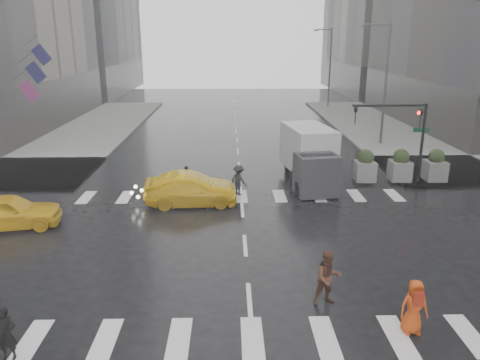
{
  "coord_description": "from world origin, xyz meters",
  "views": [
    {
      "loc": [
        -0.59,
        -16.94,
        7.85
      ],
      "look_at": [
        -0.16,
        2.0,
        2.1
      ],
      "focal_mm": 35.0,
      "sensor_mm": 36.0,
      "label": 1
    }
  ],
  "objects_px": {
    "pedestrian_orange": "(414,307)",
    "box_truck": "(310,155)",
    "taxi_mid": "(190,188)",
    "pedestrian_brown": "(328,278)",
    "taxi_front": "(7,212)",
    "traffic_signal_pole": "(406,127)"
  },
  "relations": [
    {
      "from": "taxi_mid",
      "to": "pedestrian_orange",
      "type": "bearing_deg",
      "value": -147.89
    },
    {
      "from": "taxi_front",
      "to": "taxi_mid",
      "type": "relative_size",
      "value": 0.99
    },
    {
      "from": "taxi_mid",
      "to": "taxi_front",
      "type": "bearing_deg",
      "value": 112.83
    },
    {
      "from": "traffic_signal_pole",
      "to": "pedestrian_orange",
      "type": "bearing_deg",
      "value": -108.27
    },
    {
      "from": "traffic_signal_pole",
      "to": "pedestrian_orange",
      "type": "xyz_separation_m",
      "value": [
        -4.56,
        -13.81,
        -2.41
      ]
    },
    {
      "from": "pedestrian_brown",
      "to": "taxi_mid",
      "type": "height_order",
      "value": "pedestrian_brown"
    },
    {
      "from": "pedestrian_brown",
      "to": "taxi_front",
      "type": "bearing_deg",
      "value": 141.17
    },
    {
      "from": "pedestrian_brown",
      "to": "taxi_front",
      "type": "height_order",
      "value": "pedestrian_brown"
    },
    {
      "from": "traffic_signal_pole",
      "to": "taxi_mid",
      "type": "distance_m",
      "value": 12.15
    },
    {
      "from": "taxi_front",
      "to": "box_truck",
      "type": "bearing_deg",
      "value": -78.07
    },
    {
      "from": "traffic_signal_pole",
      "to": "pedestrian_brown",
      "type": "xyz_separation_m",
      "value": [
        -6.62,
        -12.29,
        -2.33
      ]
    },
    {
      "from": "traffic_signal_pole",
      "to": "pedestrian_orange",
      "type": "relative_size",
      "value": 2.83
    },
    {
      "from": "pedestrian_orange",
      "to": "box_truck",
      "type": "relative_size",
      "value": 0.27
    },
    {
      "from": "taxi_mid",
      "to": "box_truck",
      "type": "bearing_deg",
      "value": -66.04
    },
    {
      "from": "pedestrian_orange",
      "to": "taxi_mid",
      "type": "height_order",
      "value": "pedestrian_orange"
    },
    {
      "from": "taxi_front",
      "to": "box_truck",
      "type": "xyz_separation_m",
      "value": [
        14.02,
        6.13,
        0.9
      ]
    },
    {
      "from": "taxi_front",
      "to": "pedestrian_orange",
      "type": "bearing_deg",
      "value": -129.83
    },
    {
      "from": "taxi_front",
      "to": "traffic_signal_pole",
      "type": "bearing_deg",
      "value": -84.29
    },
    {
      "from": "pedestrian_orange",
      "to": "box_truck",
      "type": "xyz_separation_m",
      "value": [
        -0.57,
        13.93,
        0.85
      ]
    },
    {
      "from": "traffic_signal_pole",
      "to": "taxi_front",
      "type": "height_order",
      "value": "traffic_signal_pole"
    },
    {
      "from": "traffic_signal_pole",
      "to": "taxi_mid",
      "type": "xyz_separation_m",
      "value": [
        -11.56,
        -2.77,
        -2.48
      ]
    },
    {
      "from": "traffic_signal_pole",
      "to": "pedestrian_orange",
      "type": "height_order",
      "value": "traffic_signal_pole"
    }
  ]
}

